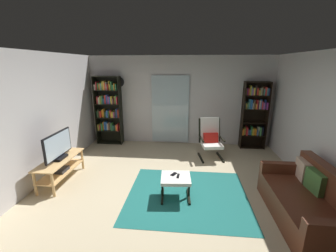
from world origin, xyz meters
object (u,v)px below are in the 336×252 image
object	(u,v)px
tv_remote	(178,176)
television	(58,147)
leather_sofa	(309,203)
ottoman	(176,180)
bookshelf_near_tv	(108,108)
cell_phone	(174,174)
tv_stand	(61,166)
wall_clock	(119,82)
bookshelf_near_sofa	(254,112)
lounge_armchair	(211,137)

from	to	relation	value
tv_remote	television	bearing A→B (deg)	175.55
leather_sofa	ottoman	distance (m)	2.11
leather_sofa	bookshelf_near_tv	bearing A→B (deg)	143.62
television	cell_phone	bearing A→B (deg)	-7.07
bookshelf_near_tv	cell_phone	world-z (taller)	bookshelf_near_tv
tv_stand	wall_clock	size ratio (longest dim) A/B	4.26
bookshelf_near_sofa	cell_phone	size ratio (longest dim) A/B	13.60
television	bookshelf_near_sofa	world-z (taller)	bookshelf_near_sofa
bookshelf_near_tv	wall_clock	world-z (taller)	bookshelf_near_tv
bookshelf_near_sofa	ottoman	xyz separation A→B (m)	(-2.05, -2.76, -0.70)
leather_sofa	television	bearing A→B (deg)	170.09
tv_stand	cell_phone	world-z (taller)	tv_stand
lounge_armchair	ottoman	xyz separation A→B (m)	(-0.78, -1.93, -0.19)
bookshelf_near_sofa	ottoman	distance (m)	3.50
tv_remote	wall_clock	bearing A→B (deg)	127.44
bookshelf_near_tv	ottoman	distance (m)	3.58
lounge_armchair	tv_remote	bearing A→B (deg)	-111.06
bookshelf_near_tv	leather_sofa	xyz separation A→B (m)	(4.26, -3.14, -0.79)
ottoman	cell_phone	distance (m)	0.12
bookshelf_near_tv	tv_remote	distance (m)	3.58
tv_stand	ottoman	size ratio (longest dim) A/B	2.22
tv_stand	cell_phone	distance (m)	2.37
bookshelf_near_sofa	leather_sofa	world-z (taller)	bookshelf_near_sofa
television	cell_phone	distance (m)	2.39
tv_remote	bookshelf_near_tv	bearing A→B (deg)	133.29
leather_sofa	cell_phone	distance (m)	2.17
lounge_armchair	cell_phone	distance (m)	2.02
bookshelf_near_tv	television	bearing A→B (deg)	-94.83
tv_remote	cell_phone	xyz separation A→B (m)	(-0.08, 0.06, -0.00)
leather_sofa	tv_remote	distance (m)	2.08
bookshelf_near_sofa	ottoman	size ratio (longest dim) A/B	3.42
bookshelf_near_sofa	wall_clock	distance (m)	3.99
bookshelf_near_sofa	cell_phone	bearing A→B (deg)	-128.02
tv_stand	wall_clock	xyz separation A→B (m)	(0.54, 2.51, 1.52)
ottoman	wall_clock	world-z (taller)	wall_clock
lounge_armchair	ottoman	size ratio (longest dim) A/B	1.84
tv_remote	wall_clock	distance (m)	3.71
ottoman	wall_clock	bearing A→B (deg)	122.82
leather_sofa	tv_remote	world-z (taller)	leather_sofa
bookshelf_near_tv	wall_clock	xyz separation A→B (m)	(0.34, 0.14, 0.75)
ottoman	wall_clock	size ratio (longest dim) A/B	1.92
bookshelf_near_tv	bookshelf_near_sofa	bearing A→B (deg)	0.27
ottoman	lounge_armchair	bearing A→B (deg)	68.07
ottoman	leather_sofa	bearing A→B (deg)	-11.06
leather_sofa	bookshelf_near_sofa	bearing A→B (deg)	90.41
television	wall_clock	bearing A→B (deg)	77.87
lounge_armchair	ottoman	bearing A→B (deg)	-111.93
television	ottoman	xyz separation A→B (m)	(2.39, -0.37, -0.41)
lounge_armchair	ottoman	world-z (taller)	lounge_armchair
bookshelf_near_tv	lounge_armchair	world-z (taller)	bookshelf_near_tv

